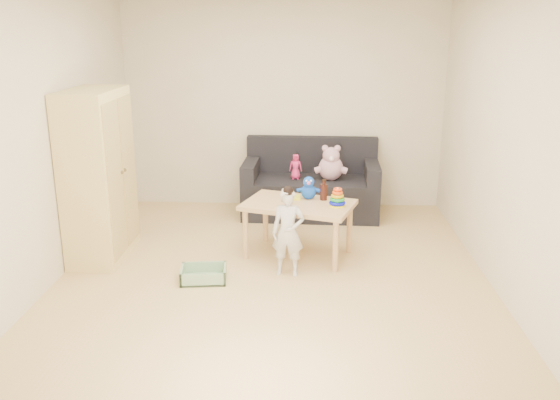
# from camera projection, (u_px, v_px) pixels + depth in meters

# --- Properties ---
(room) EXTENTS (4.50, 4.50, 4.50)m
(room) POSITION_uv_depth(u_px,v_px,m) (273.00, 138.00, 5.29)
(room) COLOR tan
(room) RESTS_ON ground
(wardrobe) EXTENTS (0.47, 0.94, 1.69)m
(wardrobe) POSITION_uv_depth(u_px,v_px,m) (98.00, 175.00, 5.85)
(wardrobe) COLOR #E8CF7F
(wardrobe) RESTS_ON ground
(sofa) EXTENTS (1.67, 0.88, 0.46)m
(sofa) POSITION_uv_depth(u_px,v_px,m) (311.00, 196.00, 7.32)
(sofa) COLOR black
(sofa) RESTS_ON ground
(play_table) EXTENTS (1.22, 0.97, 0.56)m
(play_table) POSITION_uv_depth(u_px,v_px,m) (298.00, 229.00, 6.01)
(play_table) COLOR tan
(play_table) RESTS_ON ground
(storage_bin) EXTENTS (0.45, 0.36, 0.12)m
(storage_bin) POSITION_uv_depth(u_px,v_px,m) (204.00, 274.00, 5.48)
(storage_bin) COLOR #80A779
(storage_bin) RESTS_ON ground
(toddler) EXTENTS (0.32, 0.23, 0.82)m
(toddler) POSITION_uv_depth(u_px,v_px,m) (288.00, 233.00, 5.52)
(toddler) COLOR beige
(toddler) RESTS_ON ground
(pink_bear) EXTENTS (0.32, 0.27, 0.36)m
(pink_bear) POSITION_uv_depth(u_px,v_px,m) (331.00, 165.00, 7.13)
(pink_bear) COLOR #D19AB4
(pink_bear) RESTS_ON sofa
(doll) EXTENTS (0.15, 0.11, 0.30)m
(doll) POSITION_uv_depth(u_px,v_px,m) (296.00, 167.00, 7.18)
(doll) COLOR #EF2C75
(doll) RESTS_ON sofa
(ring_stacker) EXTENTS (0.16, 0.16, 0.19)m
(ring_stacker) POSITION_uv_depth(u_px,v_px,m) (337.00, 199.00, 5.80)
(ring_stacker) COLOR #FFF80D
(ring_stacker) RESTS_ON play_table
(brown_bottle) EXTENTS (0.07, 0.07, 0.21)m
(brown_bottle) POSITION_uv_depth(u_px,v_px,m) (324.00, 191.00, 6.00)
(brown_bottle) COLOR black
(brown_bottle) RESTS_ON play_table
(blue_plush) EXTENTS (0.21, 0.17, 0.24)m
(blue_plush) POSITION_uv_depth(u_px,v_px,m) (309.00, 187.00, 6.04)
(blue_plush) COLOR blue
(blue_plush) RESTS_ON play_table
(wooden_figure) EXTENTS (0.05, 0.05, 0.10)m
(wooden_figure) POSITION_uv_depth(u_px,v_px,m) (291.00, 198.00, 5.91)
(wooden_figure) COLOR brown
(wooden_figure) RESTS_ON play_table
(yellow_book) EXTENTS (0.18, 0.18, 0.01)m
(yellow_book) POSITION_uv_depth(u_px,v_px,m) (292.00, 197.00, 6.09)
(yellow_book) COLOR #FCFC1A
(yellow_book) RESTS_ON play_table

